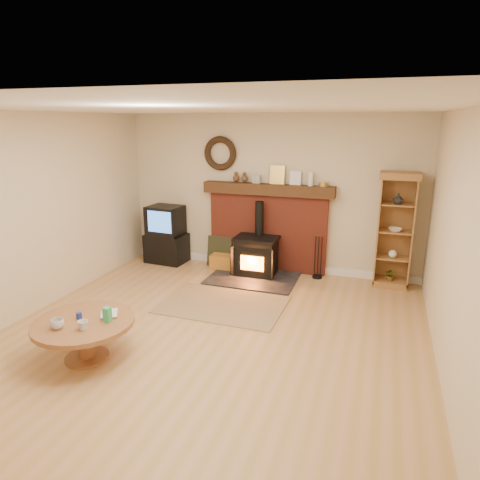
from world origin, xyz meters
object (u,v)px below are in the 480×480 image
(coffee_table, at_px, (84,328))
(wood_stove, at_px, (256,258))
(curio_cabinet, at_px, (395,230))
(tv_unit, at_px, (166,235))

(coffee_table, bearing_deg, wood_stove, 72.00)
(wood_stove, xyz_separation_m, curio_cabinet, (2.10, 0.28, 0.57))
(tv_unit, xyz_separation_m, curio_cabinet, (3.85, 0.08, 0.39))
(curio_cabinet, distance_m, coffee_table, 4.57)
(tv_unit, distance_m, coffee_table, 3.33)
(tv_unit, bearing_deg, curio_cabinet, 1.24)
(wood_stove, distance_m, tv_unit, 1.76)
(tv_unit, relative_size, coffee_table, 0.97)
(coffee_table, bearing_deg, curio_cabinet, 47.05)
(curio_cabinet, bearing_deg, wood_stove, -172.30)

